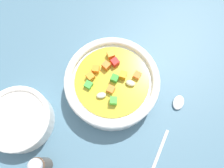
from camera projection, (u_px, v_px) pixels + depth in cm
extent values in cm
cube|color=#42667A|center=(112.00, 89.00, 55.85)|extent=(140.00, 140.00, 2.00)
cylinder|color=white|center=(112.00, 85.00, 52.55)|extent=(20.73, 20.73, 4.96)
torus|color=white|center=(112.00, 80.00, 49.70)|extent=(21.24, 21.24, 1.76)
cylinder|color=#B29C25|center=(112.00, 81.00, 50.01)|extent=(16.60, 16.60, 0.40)
cube|color=orange|center=(90.00, 77.00, 49.35)|extent=(1.89, 1.89, 1.44)
cube|color=orange|center=(122.00, 74.00, 49.45)|extent=(2.11, 2.11, 1.62)
cube|color=green|center=(114.00, 101.00, 47.46)|extent=(2.00, 2.00, 1.76)
cube|color=green|center=(88.00, 85.00, 48.91)|extent=(2.10, 2.10, 1.13)
cube|color=green|center=(115.00, 80.00, 49.07)|extent=(2.12, 2.12, 1.50)
ellipsoid|color=beige|center=(101.00, 95.00, 48.24)|extent=(1.80, 2.35, 0.98)
cube|color=red|center=(115.00, 62.00, 50.28)|extent=(1.80, 1.80, 1.70)
cube|color=orange|center=(137.00, 75.00, 49.60)|extent=(2.10, 2.10, 1.15)
cube|color=orange|center=(111.00, 89.00, 48.46)|extent=(2.11, 2.11, 1.35)
cube|color=orange|center=(96.00, 69.00, 49.93)|extent=(2.02, 2.02, 1.39)
cube|color=orange|center=(107.00, 66.00, 50.07)|extent=(1.99, 1.99, 1.63)
cube|color=orange|center=(111.00, 55.00, 50.89)|extent=(1.55, 1.55, 1.65)
ellipsoid|color=beige|center=(130.00, 83.00, 49.06)|extent=(2.38, 2.47, 1.08)
cylinder|color=silver|center=(157.00, 158.00, 49.39)|extent=(9.76, 10.26, 0.77)
ellipsoid|color=silver|center=(178.00, 102.00, 53.22)|extent=(4.34, 4.39, 1.05)
cylinder|color=white|center=(20.00, 118.00, 50.42)|extent=(14.30, 14.30, 4.24)
torus|color=white|center=(16.00, 116.00, 48.14)|extent=(14.44, 14.44, 1.14)
cylinder|color=#4C3828|center=(41.00, 165.00, 46.29)|extent=(3.24, 3.24, 6.39)
sphere|color=silver|center=(35.00, 166.00, 42.56)|extent=(2.92, 2.92, 2.92)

